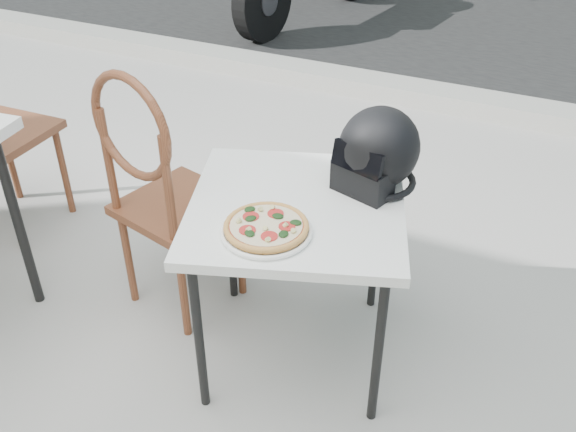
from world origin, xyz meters
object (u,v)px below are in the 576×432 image
at_px(helmet, 377,153).
at_px(cafe_table_main, 296,219).
at_px(plate, 266,232).
at_px(pizza, 266,226).
at_px(cafe_chair_main, 161,185).

bearing_deg(helmet, cafe_table_main, -113.54).
distance_m(cafe_table_main, plate, 0.21).
xyz_separation_m(pizza, helmet, (0.21, 0.42, 0.09)).
xyz_separation_m(cafe_table_main, cafe_chair_main, (-0.56, 0.02, -0.02)).
bearing_deg(cafe_chair_main, helmet, -150.62).
relative_size(cafe_table_main, cafe_chair_main, 0.85).
bearing_deg(pizza, plate, -101.98).
relative_size(helmet, cafe_chair_main, 0.33).
distance_m(cafe_table_main, cafe_chair_main, 0.56).
distance_m(plate, cafe_chair_main, 0.59).
xyz_separation_m(plate, cafe_chair_main, (-0.55, 0.22, -0.09)).
height_order(plate, cafe_chair_main, cafe_chair_main).
relative_size(pizza, cafe_chair_main, 0.27).
distance_m(pizza, helmet, 0.48).
xyz_separation_m(helmet, cafe_chair_main, (-0.75, -0.21, -0.21)).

